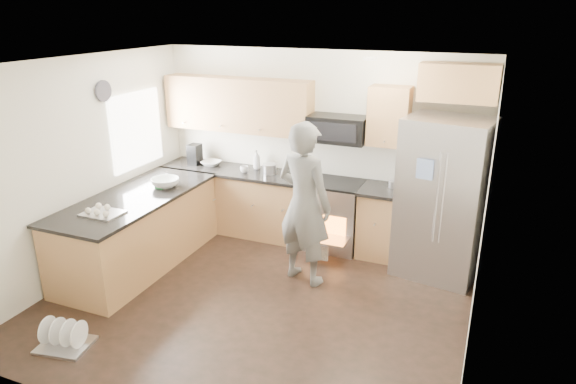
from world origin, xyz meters
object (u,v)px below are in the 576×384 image
at_px(refrigerator, 442,199).
at_px(person, 304,204).
at_px(stove_range, 333,200).
at_px(dish_rack, 65,339).

bearing_deg(refrigerator, person, -141.98).
height_order(refrigerator, person, person).
distance_m(stove_range, refrigerator, 1.47).
bearing_deg(dish_rack, refrigerator, 42.85).
relative_size(stove_range, refrigerator, 0.92).
bearing_deg(stove_range, person, -91.83).
distance_m(person, dish_rack, 2.85).
relative_size(stove_range, person, 0.92).
distance_m(refrigerator, person, 1.65).
distance_m(stove_range, person, 1.06).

